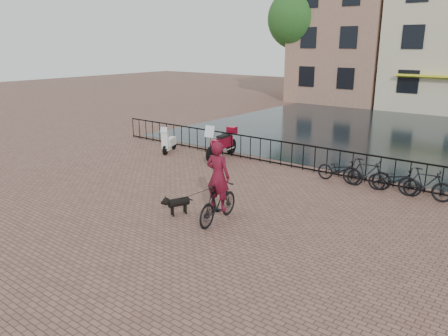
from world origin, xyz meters
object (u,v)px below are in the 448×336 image
Objects in this scene: dog at (179,205)px; motorcycle at (222,140)px; cyclist at (218,187)px; scooter at (169,138)px.

motorcycle is (-3.06, 5.87, 0.50)m from dog.
cyclist reaches higher than scooter.
scooter is (-5.59, 5.23, 0.35)m from dog.
motorcycle is at bearing -59.69° from cyclist.
scooter is at bearing -43.23° from cyclist.
cyclist is 1.17× the size of motorcycle.
dog is at bearing -70.47° from motorcycle.
dog is at bearing 5.25° from cyclist.
scooter reaches higher than dog.
dog is (-1.24, -0.28, -0.72)m from cyclist.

